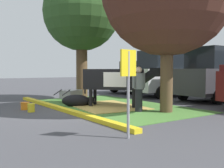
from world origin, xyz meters
name	(u,v)px	position (x,y,z in m)	size (l,w,h in m)	color
ground_plane	(75,111)	(0.00, 0.00, 0.00)	(80.00, 80.00, 0.00)	#424247
grass_island	(111,105)	(-0.50, 1.90, 0.01)	(7.41, 4.16, 0.02)	#477A33
curb_yellow	(61,109)	(-0.50, -0.33, 0.06)	(8.61, 0.24, 0.12)	yellow
hay_bedding	(106,106)	(-0.35, 1.52, 0.03)	(3.20, 2.40, 0.04)	tan
shade_tree_left	(81,13)	(-2.99, 1.88, 4.18)	(3.67, 3.67, 6.06)	brown
cow_holstein	(116,80)	(-0.02, 1.79, 1.09)	(2.65, 2.28, 1.54)	black
calf_lying	(77,101)	(-1.06, 0.59, 0.24)	(0.90, 1.31, 0.48)	black
person_handler	(139,88)	(1.39, 1.75, 0.84)	(0.34, 0.53, 1.58)	black
wheelbarrow	(71,94)	(-2.23, 0.94, 0.39)	(1.12, 1.54, 0.63)	gray
parking_sign	(128,76)	(3.97, -0.76, 1.34)	(0.10, 0.44, 1.89)	#99999E
bucket_orange	(25,106)	(-1.42, -1.35, 0.14)	(0.33, 0.33, 0.28)	orange
bucket_yellow	(31,108)	(-0.75, -1.34, 0.15)	(0.27, 0.27, 0.29)	yellow
sedan_blue	(140,77)	(-4.74, 7.11, 0.98)	(2.12, 4.45, 2.02)	black
suv_black	(168,73)	(-2.04, 6.87, 1.27)	(2.23, 4.65, 2.52)	silver
suv_dark_grey	(220,74)	(0.86, 7.35, 1.27)	(2.23, 4.65, 2.52)	#3D3D42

